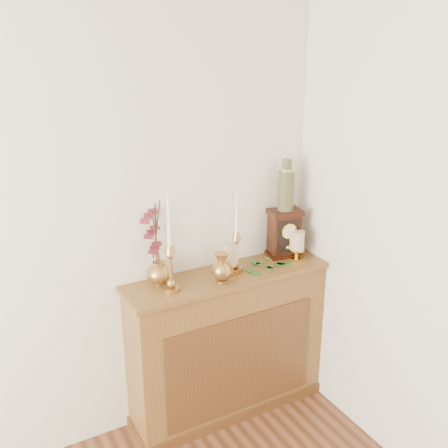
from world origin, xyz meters
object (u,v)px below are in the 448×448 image
bud_vase (222,268)px  candlestick_left (170,261)px  ceramic_vase (286,188)px  candlestick_center (236,245)px  mantel_clock (284,233)px  ginger_jar (153,245)px

bud_vase → candlestick_left: bearing=170.5°
bud_vase → ceramic_vase: (0.52, 0.16, 0.35)m
candlestick_left → candlestick_center: (0.43, 0.05, -0.02)m
mantel_clock → ceramic_vase: 0.29m
candlestick_left → ceramic_vase: 0.85m
ginger_jar → ceramic_vase: ceramic_vase is taller
ginger_jar → ceramic_vase: 0.86m
candlestick_left → bud_vase: 0.30m
mantel_clock → bud_vase: bearing=-153.8°
candlestick_center → ginger_jar: 0.48m
bud_vase → ginger_jar: bearing=148.9°
bud_vase → ginger_jar: ginger_jar is taller
ginger_jar → bud_vase: bearing=-31.1°
bud_vase → ceramic_vase: size_ratio=0.57×
mantel_clock → ginger_jar: bearing=-172.8°
bud_vase → mantel_clock: mantel_clock is taller
candlestick_left → candlestick_center: candlestick_left is taller
ginger_jar → candlestick_left: bearing=-76.2°
ceramic_vase → mantel_clock: bearing=-99.8°
ginger_jar → mantel_clock: 0.84m
candlestick_center → ginger_jar: (-0.47, 0.09, 0.06)m
mantel_clock → ceramic_vase: size_ratio=0.95×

